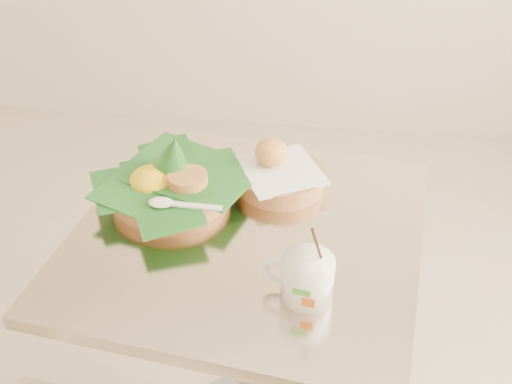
# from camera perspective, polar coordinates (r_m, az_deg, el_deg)

# --- Properties ---
(cafe_table) EXTENTS (0.79, 0.79, 0.75)m
(cafe_table) POSITION_cam_1_polar(r_m,az_deg,el_deg) (1.47, -0.66, -10.09)
(cafe_table) COLOR gray
(cafe_table) RESTS_ON floor
(rice_basket) EXTENTS (0.33, 0.33, 0.16)m
(rice_basket) POSITION_cam_1_polar(r_m,az_deg,el_deg) (1.41, -7.67, 1.05)
(rice_basket) COLOR #9D6D43
(rice_basket) RESTS_ON cafe_table
(bread_basket) EXTENTS (0.23, 0.23, 0.10)m
(bread_basket) POSITION_cam_1_polar(r_m,az_deg,el_deg) (1.44, 2.06, 1.64)
(bread_basket) COLOR #9D6D43
(bread_basket) RESTS_ON cafe_table
(coffee_mug) EXTENTS (0.13, 0.10, 0.17)m
(coffee_mug) POSITION_cam_1_polar(r_m,az_deg,el_deg) (1.16, 4.46, -7.48)
(coffee_mug) COLOR white
(coffee_mug) RESTS_ON cafe_table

